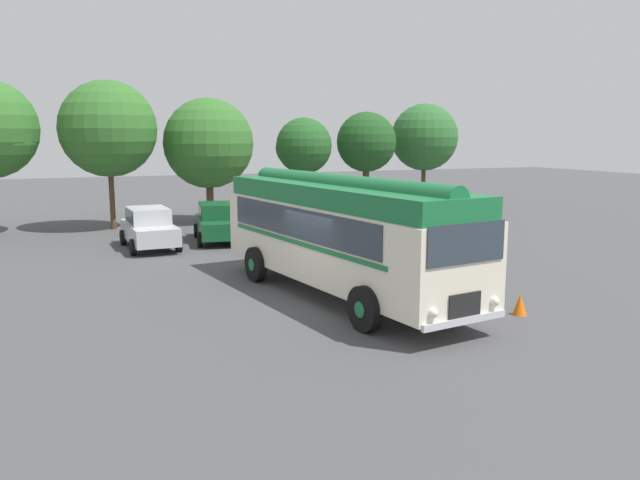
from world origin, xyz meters
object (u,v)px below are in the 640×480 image
Objects in this scene: car_mid_right at (284,221)px; car_far_right at (340,217)px; traffic_cone at (520,304)px; vintage_bus at (340,231)px; car_mid_left at (218,222)px; car_near_left at (149,228)px.

car_mid_right is 1.01× the size of car_far_right.
traffic_cone is at bearing -82.96° from car_mid_right.
vintage_bus reaches higher than car_mid_right.
vintage_bus is 2.41× the size of car_far_right.
car_mid_left is at bearing 166.88° from car_mid_right.
car_mid_left reaches higher than traffic_cone.
car_far_right is at bearing -6.11° from car_mid_left.
car_mid_right and car_far_right have the same top height.
traffic_cone is at bearing -72.56° from car_mid_left.
car_far_right is at bearing 0.46° from car_near_left.
car_near_left and car_far_right have the same top height.
car_near_left is at bearing 118.87° from traffic_cone.
car_mid_right is at bearing -13.12° from car_mid_left.
car_near_left is 1.00× the size of car_far_right.
car_mid_right is at bearing 79.91° from vintage_bus.
car_near_left and car_mid_left have the same top height.
car_mid_left is 7.99× the size of traffic_cone.
traffic_cone is at bearing -45.26° from vintage_bus.
vintage_bus is 10.86m from car_mid_left.
vintage_bus reaches higher than car_far_right.
car_mid_right reaches higher than traffic_cone.
vintage_bus is 11.19m from car_far_right.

